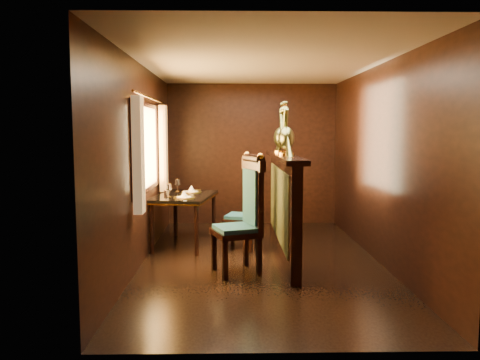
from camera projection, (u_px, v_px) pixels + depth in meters
The scene contains 8 objects.
ground at pixel (260, 261), 6.01m from camera, with size 5.00×5.00×0.00m, color black.
room_shell at pixel (254, 138), 5.86m from camera, with size 3.04×5.04×2.52m.
partition at pixel (283, 203), 6.24m from camera, with size 0.26×2.70×1.36m.
dining_table at pixel (185, 200), 6.81m from camera, with size 0.97×1.37×0.94m.
chair_left at pixel (246, 210), 5.50m from camera, with size 0.65×0.67×1.42m.
chair_right at pixel (249, 204), 6.57m from camera, with size 0.56×0.57×1.24m.
peacock_left at pixel (286, 128), 5.90m from camera, with size 0.22×0.58×0.69m, color #1A5038, non-canonical shape.
peacock_right at pixel (281, 128), 6.50m from camera, with size 0.22×0.58×0.69m, color #1A5038, non-canonical shape.
Camera 1 is at (-0.38, -5.86, 1.67)m, focal length 35.00 mm.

